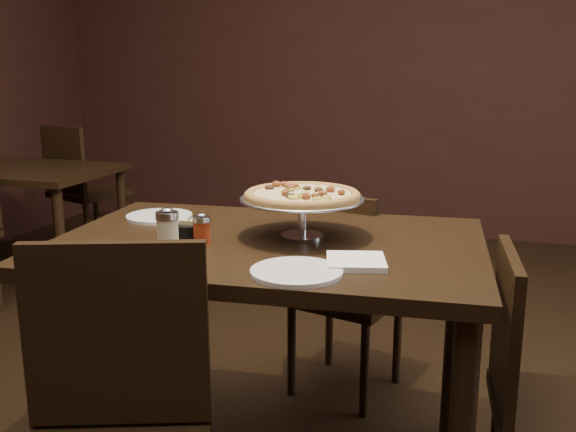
# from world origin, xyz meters

# --- Properties ---
(room) EXTENTS (6.04, 7.04, 2.84)m
(room) POSITION_xyz_m (0.06, 0.03, 1.40)
(room) COLOR black
(room) RESTS_ON ground
(dining_table) EXTENTS (1.36, 0.95, 0.82)m
(dining_table) POSITION_xyz_m (-0.06, 0.11, 0.71)
(dining_table) COLOR black
(dining_table) RESTS_ON ground
(background_table) EXTENTS (1.17, 0.78, 0.73)m
(background_table) POSITION_xyz_m (-2.20, 1.60, 0.63)
(background_table) COLOR black
(background_table) RESTS_ON ground
(pizza_stand) EXTENTS (0.39, 0.39, 0.16)m
(pizza_stand) POSITION_xyz_m (0.03, 0.17, 0.95)
(pizza_stand) COLOR silver
(pizza_stand) RESTS_ON dining_table
(parmesan_shaker) EXTENTS (0.07, 0.07, 0.12)m
(parmesan_shaker) POSITION_xyz_m (-0.32, -0.05, 0.87)
(parmesan_shaker) COLOR beige
(parmesan_shaker) RESTS_ON dining_table
(pepper_flake_shaker) EXTENTS (0.05, 0.05, 0.09)m
(pepper_flake_shaker) POSITION_xyz_m (-0.23, 0.01, 0.86)
(pepper_flake_shaker) COLOR maroon
(pepper_flake_shaker) RESTS_ON dining_table
(packet_caddy) EXTENTS (0.08, 0.08, 0.06)m
(packet_caddy) POSITION_xyz_m (-0.29, 0.03, 0.84)
(packet_caddy) COLOR black
(packet_caddy) RESTS_ON dining_table
(napkin_stack) EXTENTS (0.19, 0.19, 0.02)m
(napkin_stack) POSITION_xyz_m (0.25, -0.07, 0.83)
(napkin_stack) COLOR white
(napkin_stack) RESTS_ON dining_table
(plate_left) EXTENTS (0.23, 0.23, 0.01)m
(plate_left) POSITION_xyz_m (-0.52, 0.28, 0.82)
(plate_left) COLOR white
(plate_left) RESTS_ON dining_table
(plate_near) EXTENTS (0.24, 0.24, 0.01)m
(plate_near) POSITION_xyz_m (0.12, -0.19, 0.82)
(plate_near) COLOR white
(plate_near) RESTS_ON dining_table
(serving_spatula) EXTENTS (0.15, 0.15, 0.02)m
(serving_spatula) POSITION_xyz_m (0.17, 0.15, 0.94)
(serving_spatula) COLOR silver
(serving_spatula) RESTS_ON pizza_stand
(chair_far) EXTENTS (0.50, 0.50, 0.87)m
(chair_far) POSITION_xyz_m (0.05, 0.70, 0.48)
(chair_far) COLOR black
(chair_far) RESTS_ON ground
(chair_side) EXTENTS (0.43, 0.43, 0.86)m
(chair_side) POSITION_xyz_m (0.76, 0.03, 0.47)
(chair_side) COLOR black
(chair_side) RESTS_ON ground
(bg_chair_far) EXTENTS (0.56, 0.56, 0.95)m
(bg_chair_far) POSITION_xyz_m (-2.15, 2.18, 0.52)
(bg_chair_far) COLOR black
(bg_chair_far) RESTS_ON ground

